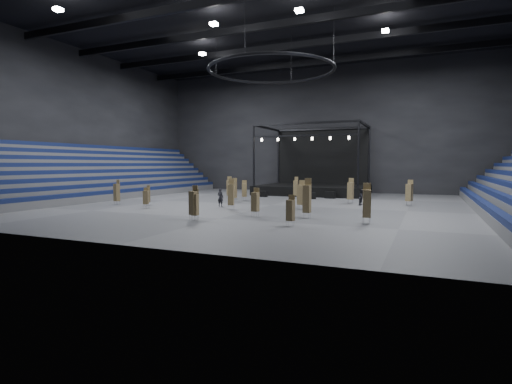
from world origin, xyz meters
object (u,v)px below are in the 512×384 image
at_px(flight_case_left, 263,194).
at_px(chair_stack_6, 291,210).
at_px(man_center, 220,197).
at_px(chair_stack_7, 301,194).
at_px(chair_stack_9, 296,188).
at_px(chair_stack_0, 231,194).
at_px(chair_stack_14, 147,195).
at_px(chair_stack_5, 117,192).
at_px(flight_case_right, 330,195).
at_px(chair_stack_10, 195,204).
at_px(chair_stack_3, 234,189).
at_px(chair_stack_11, 255,201).
at_px(chair_stack_1, 244,190).
at_px(chair_stack_8, 146,197).
at_px(chair_stack_2, 229,187).
at_px(chair_stack_16, 194,202).
at_px(chair_stack_15, 409,192).
at_px(stage, 314,183).
at_px(chair_stack_13, 307,198).
at_px(chair_stack_12, 351,190).
at_px(flight_case_mid, 311,196).
at_px(crew_member, 362,197).

relative_size(flight_case_left, chair_stack_6, 0.53).
height_order(flight_case_left, man_center, man_center).
bearing_deg(chair_stack_7, chair_stack_9, 118.16).
relative_size(chair_stack_0, chair_stack_14, 1.39).
height_order(chair_stack_0, chair_stack_5, chair_stack_0).
bearing_deg(chair_stack_0, chair_stack_14, 165.87).
height_order(flight_case_right, chair_stack_10, chair_stack_10).
distance_m(chair_stack_3, chair_stack_11, 12.42).
xyz_separation_m(chair_stack_1, chair_stack_8, (-4.99, -10.50, -0.18)).
relative_size(chair_stack_3, chair_stack_11, 1.14).
bearing_deg(chair_stack_8, chair_stack_1, 41.20).
height_order(chair_stack_2, chair_stack_9, chair_stack_2).
height_order(chair_stack_1, chair_stack_7, chair_stack_7).
height_order(chair_stack_5, chair_stack_7, chair_stack_7).
relative_size(chair_stack_6, chair_stack_16, 0.81).
xyz_separation_m(chair_stack_11, chair_stack_15, (10.47, 13.24, 0.14)).
bearing_deg(chair_stack_14, chair_stack_2, 80.66).
distance_m(chair_stack_2, chair_stack_7, 12.90).
xyz_separation_m(stage, chair_stack_11, (2.00, -24.70, -0.27)).
bearing_deg(stage, chair_stack_13, -76.24).
bearing_deg(chair_stack_2, chair_stack_16, -86.54).
xyz_separation_m(flight_case_right, chair_stack_0, (-5.44, -14.90, 0.98)).
relative_size(chair_stack_10, chair_stack_12, 0.86).
height_order(chair_stack_0, chair_stack_2, chair_stack_0).
xyz_separation_m(chair_stack_0, man_center, (-2.09, 1.92, -0.53)).
bearing_deg(flight_case_right, chair_stack_3, -136.54).
distance_m(flight_case_mid, chair_stack_7, 11.00).
relative_size(chair_stack_5, man_center, 1.46).
height_order(chair_stack_6, chair_stack_8, chair_stack_6).
xyz_separation_m(chair_stack_8, chair_stack_13, (15.35, -0.72, 0.48)).
xyz_separation_m(chair_stack_9, man_center, (-3.93, -11.09, -0.43)).
bearing_deg(chair_stack_12, flight_case_left, 165.76).
relative_size(flight_case_right, chair_stack_13, 0.42).
bearing_deg(flight_case_left, chair_stack_15, -13.35).
height_order(flight_case_mid, chair_stack_15, chair_stack_15).
relative_size(chair_stack_1, chair_stack_13, 0.75).
xyz_separation_m(chair_stack_8, chair_stack_11, (11.46, -1.39, 0.16)).
bearing_deg(chair_stack_3, chair_stack_8, -127.93).
bearing_deg(chair_stack_5, flight_case_mid, 51.49).
relative_size(flight_case_mid, chair_stack_1, 0.49).
bearing_deg(chair_stack_3, chair_stack_0, -76.75).
height_order(chair_stack_9, crew_member, chair_stack_9).
height_order(stage, chair_stack_16, stage).
bearing_deg(chair_stack_11, flight_case_mid, 95.92).
bearing_deg(chair_stack_14, flight_case_left, 78.12).
relative_size(chair_stack_6, chair_stack_9, 0.80).
height_order(chair_stack_13, crew_member, chair_stack_13).
height_order(chair_stack_0, chair_stack_8, chair_stack_0).
relative_size(stage, flight_case_right, 11.32).
distance_m(flight_case_right, chair_stack_14, 20.91).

